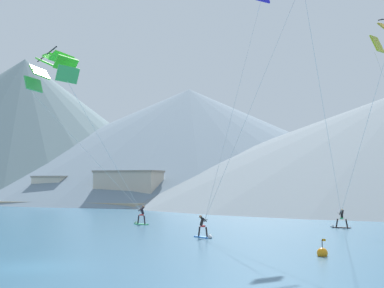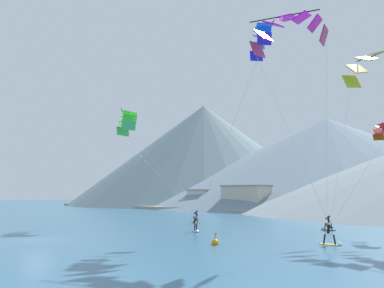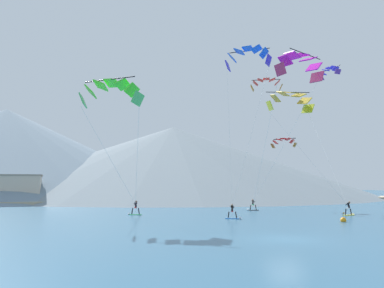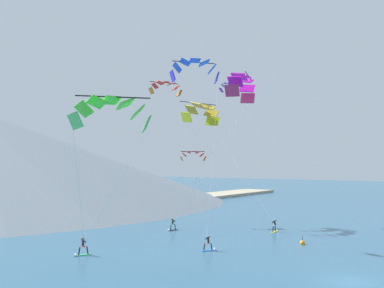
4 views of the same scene
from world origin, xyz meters
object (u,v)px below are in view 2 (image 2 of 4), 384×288
at_px(parafoil_kite_near_lead, 382,63).
at_px(parafoil_kite_mid_center, 261,39).
at_px(kitesurfer_near_trail, 195,219).
at_px(kitesurfer_mid_center, 196,228).
at_px(parafoil_kite_distant_high_outer, 384,129).
at_px(parafoil_kite_near_trail, 128,121).
at_px(race_marker_buoy, 215,243).
at_px(kitesurfer_far_left, 327,226).
at_px(parafoil_kite_far_left, 288,30).
at_px(kitesurfer_near_lead, 332,238).

xyz_separation_m(parafoil_kite_near_lead, parafoil_kite_mid_center, (-10.05, -5.85, 3.62)).
bearing_deg(kitesurfer_near_trail, kitesurfer_mid_center, -43.67).
height_order(kitesurfer_near_trail, parafoil_kite_distant_high_outer, parafoil_kite_distant_high_outer).
relative_size(parafoil_kite_near_lead, parafoil_kite_near_trail, 1.30).
relative_size(parafoil_kite_distant_high_outer, race_marker_buoy, 3.50).
bearing_deg(race_marker_buoy, kitesurfer_near_trail, 139.72).
height_order(kitesurfer_far_left, parafoil_kite_distant_high_outer, parafoil_kite_distant_high_outer).
bearing_deg(parafoil_kite_near_trail, parafoil_kite_far_left, 3.09).
xyz_separation_m(kitesurfer_near_trail, parafoil_kite_near_trail, (-3.91, -8.05, 12.31)).
bearing_deg(parafoil_kite_near_lead, race_marker_buoy, -109.14).
relative_size(kitesurfer_near_trail, parafoil_kite_near_trail, 0.14).
relative_size(kitesurfer_mid_center, kitesurfer_far_left, 0.95).
xyz_separation_m(kitesurfer_far_left, parafoil_kite_mid_center, (-3.40, -6.14, 19.49)).
height_order(kitesurfer_mid_center, race_marker_buoy, kitesurfer_mid_center).
xyz_separation_m(kitesurfer_near_lead, parafoil_kite_far_left, (-4.72, 2.15, 17.98)).
xyz_separation_m(kitesurfer_near_trail, parafoil_kite_distant_high_outer, (23.11, 3.43, 9.53)).
xyz_separation_m(parafoil_kite_near_lead, parafoil_kite_distant_high_outer, (-0.59, 1.17, -6.26)).
relative_size(kitesurfer_mid_center, race_marker_buoy, 1.66).
height_order(kitesurfer_mid_center, parafoil_kite_near_trail, parafoil_kite_near_trail).
distance_m(parafoil_kite_near_lead, parafoil_kite_mid_center, 12.18).
bearing_deg(parafoil_kite_mid_center, kitesurfer_near_lead, -27.63).
bearing_deg(parafoil_kite_near_trail, parafoil_kite_distant_high_outer, 23.01).
relative_size(kitesurfer_near_lead, kitesurfer_near_trail, 0.99).
bearing_deg(kitesurfer_far_left, parafoil_kite_far_left, -77.21).
xyz_separation_m(kitesurfer_near_lead, parafoil_kite_mid_center, (-10.24, 5.36, 19.44)).
distance_m(parafoil_kite_mid_center, parafoil_kite_distant_high_outer, 15.37).
bearing_deg(kitesurfer_far_left, kitesurfer_mid_center, -125.25).
bearing_deg(kitesurfer_mid_center, parafoil_kite_near_trail, 177.16).
distance_m(parafoil_kite_distant_high_outer, race_marker_buoy, 21.62).
distance_m(parafoil_kite_far_left, race_marker_buoy, 20.14).
height_order(kitesurfer_mid_center, parafoil_kite_near_lead, parafoil_kite_near_lead).
bearing_deg(kitesurfer_near_trail, parafoil_kite_far_left, -19.53).
height_order(parafoil_kite_near_lead, parafoil_kite_mid_center, parafoil_kite_mid_center).
xyz_separation_m(kitesurfer_far_left, parafoil_kite_distant_high_outer, (6.06, 0.88, 9.61)).
xyz_separation_m(kitesurfer_near_lead, kitesurfer_mid_center, (-14.78, 0.25, -0.08)).
bearing_deg(parafoil_kite_mid_center, kitesurfer_far_left, 60.98).
bearing_deg(kitesurfer_mid_center, parafoil_kite_far_left, 10.66).
distance_m(parafoil_kite_far_left, parafoil_kite_distant_high_outer, 13.82).
height_order(kitesurfer_mid_center, parafoil_kite_far_left, parafoil_kite_far_left).
bearing_deg(kitesurfer_near_lead, kitesurfer_far_left, 120.75).
relative_size(parafoil_kite_near_lead, parafoil_kite_mid_center, 0.82).
relative_size(kitesurfer_far_left, parafoil_kite_distant_high_outer, 0.50).
bearing_deg(race_marker_buoy, parafoil_kite_far_left, 79.89).
xyz_separation_m(kitesurfer_far_left, race_marker_buoy, (0.66, -17.56, -0.30)).
xyz_separation_m(kitesurfer_near_lead, race_marker_buoy, (-6.18, -6.06, -0.36)).
distance_m(kitesurfer_far_left, parafoil_kite_near_trail, 26.56).
distance_m(kitesurfer_near_lead, kitesurfer_near_trail, 25.52).
bearing_deg(parafoil_kite_distant_high_outer, parafoil_kite_near_lead, -63.06).
relative_size(parafoil_kite_near_lead, parafoil_kite_distant_high_outer, 4.58).
relative_size(parafoil_kite_near_lead, parafoil_kite_far_left, 0.88).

